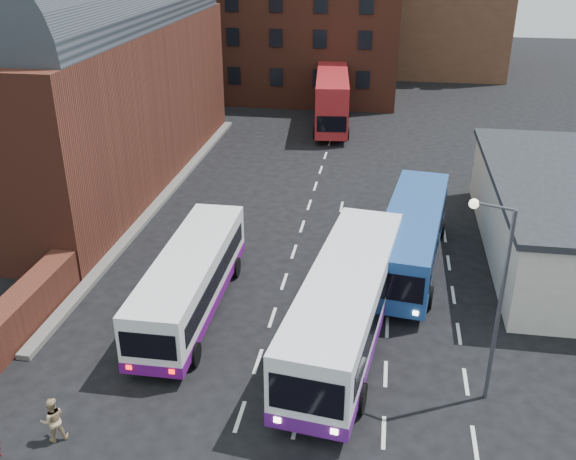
# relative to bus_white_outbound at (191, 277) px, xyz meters

# --- Properties ---
(ground) EXTENTS (180.00, 180.00, 0.00)m
(ground) POSITION_rel_bus_white_outbound_xyz_m (3.61, -5.59, -1.71)
(ground) COLOR black
(railway_station) EXTENTS (12.00, 28.00, 16.00)m
(railway_station) POSITION_rel_bus_white_outbound_xyz_m (-11.89, 15.41, 5.92)
(railway_station) COLOR #602B1E
(railway_station) RESTS_ON ground
(forecourt_wall) EXTENTS (1.20, 10.00, 1.80)m
(forecourt_wall) POSITION_rel_bus_white_outbound_xyz_m (-6.59, -3.59, -0.81)
(forecourt_wall) COLOR #602B1E
(forecourt_wall) RESTS_ON ground
(brick_terrace) EXTENTS (22.00, 10.00, 11.00)m
(brick_terrace) POSITION_rel_bus_white_outbound_xyz_m (-2.39, 40.41, 3.79)
(brick_terrace) COLOR brown
(brick_terrace) RESTS_ON ground
(castle_keep) EXTENTS (22.00, 22.00, 12.00)m
(castle_keep) POSITION_rel_bus_white_outbound_xyz_m (9.61, 60.41, 4.29)
(castle_keep) COLOR brown
(castle_keep) RESTS_ON ground
(bus_white_outbound) EXTENTS (2.73, 10.65, 2.90)m
(bus_white_outbound) POSITION_rel_bus_white_outbound_xyz_m (0.00, 0.00, 0.00)
(bus_white_outbound) COLOR white
(bus_white_outbound) RESTS_ON ground
(bus_white_inbound) EXTENTS (4.34, 12.57, 3.36)m
(bus_white_inbound) POSITION_rel_bus_white_outbound_xyz_m (6.85, -1.37, 0.27)
(bus_white_inbound) COLOR white
(bus_white_inbound) RESTS_ON ground
(bus_blue) EXTENTS (4.03, 11.57, 3.09)m
(bus_blue) POSITION_rel_bus_white_outbound_xyz_m (9.61, 5.71, 0.11)
(bus_blue) COLOR navy
(bus_blue) RESTS_ON ground
(bus_red_double) EXTENTS (3.67, 11.55, 4.54)m
(bus_red_double) POSITION_rel_bus_white_outbound_xyz_m (3.29, 30.11, 0.70)
(bus_red_double) COLOR #AE2023
(bus_red_double) RESTS_ON ground
(street_lamp) EXTENTS (1.47, 0.68, 7.57)m
(street_lamp) POSITION_rel_bus_white_outbound_xyz_m (11.96, -3.89, 2.85)
(street_lamp) COLOR #4C4F55
(street_lamp) RESTS_ON ground
(pedestrian_beige) EXTENTS (1.01, 0.97, 1.65)m
(pedestrian_beige) POSITION_rel_bus_white_outbound_xyz_m (-2.22, -8.40, -0.89)
(pedestrian_beige) COLOR tan
(pedestrian_beige) RESTS_ON ground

